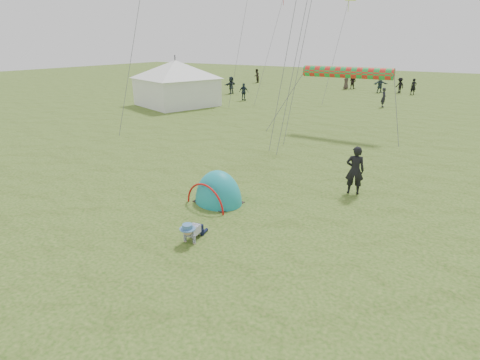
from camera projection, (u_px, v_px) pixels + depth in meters
The scene contains 18 objects.
ground at pixel (237, 244), 10.22m from camera, with size 140.00×140.00×0.00m, color #214C0F.
crawling_toddler at pixel (192, 230), 10.31m from camera, with size 0.56×0.79×0.61m, color black, non-canonical shape.
popup_tent at pixel (219, 202), 12.88m from camera, with size 1.75×1.44×2.26m, color teal.
standing_adult at pixel (355, 170), 13.32m from camera, with size 0.64×0.42×1.77m, color black.
event_marquee at pixel (176, 82), 31.58m from camera, with size 5.82×5.82×4.00m, color white, non-canonical shape.
crowd_person_0 at pixel (414, 87), 38.54m from camera, with size 0.59×0.39×1.61m, color black.
crowd_person_1 at pixel (256, 76), 49.39m from camera, with size 0.86×0.67×1.77m, color black.
crowd_person_2 at pixel (244, 92), 34.61m from camera, with size 0.93×0.39×1.58m, color #1E2A36.
crowd_person_3 at pixel (400, 85), 39.82m from camera, with size 1.02×0.59×1.58m, color black.
crowd_person_4 at pixel (346, 81), 42.85m from camera, with size 0.85×0.55×1.73m, color #3E332C.
crowd_person_5 at pixel (231, 85), 39.05m from camera, with size 1.64×0.52×1.76m, color #212A33.
crowd_person_6 at pixel (384, 98), 31.14m from camera, with size 0.58×0.38×1.59m, color black.
crowd_person_7 at pixel (353, 81), 43.38m from camera, with size 0.81×0.63×1.66m, color black.
crowd_person_8 at pixel (178, 97), 30.81m from camera, with size 0.99×0.41×1.69m, color black.
crowd_person_9 at pixel (171, 94), 32.92m from camera, with size 1.07×0.61×1.65m, color #262629.
crowd_person_10 at pixel (215, 86), 38.78m from camera, with size 0.86×0.56×1.76m, color #443329.
crowd_person_11 at pixel (380, 84), 40.06m from camera, with size 1.58×0.50×1.70m, color #2D3D45.
rainbow_tube_kite at pixel (347, 72), 21.37m from camera, with size 0.64×0.64×5.13m, color red.
Camera 1 is at (4.82, -7.56, 5.20)m, focal length 28.00 mm.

